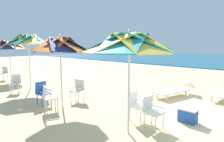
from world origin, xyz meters
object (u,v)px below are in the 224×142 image
cooler_box (188,115)px  beach_umbrella_2 (28,40)px  beach_umbrella_1 (60,46)px  beach_umbrella_0 (129,44)px  plastic_chair_3 (43,92)px  plastic_chair_1 (152,110)px  plastic_chair_2 (78,89)px  plastic_chair_5 (15,82)px  plastic_chair_4 (49,97)px  beach_umbrella_3 (9,45)px  plastic_chair_6 (4,72)px  plastic_chair_0 (137,104)px  sun_lounger_2 (175,90)px

cooler_box → beach_umbrella_2: bearing=-169.6°
beach_umbrella_1 → beach_umbrella_0: bearing=0.4°
beach_umbrella_1 → plastic_chair_3: (-0.69, -0.39, -1.70)m
beach_umbrella_1 → plastic_chair_3: bearing=-150.4°
plastic_chair_1 → plastic_chair_2: size_ratio=1.00×
plastic_chair_5 → plastic_chair_1: bearing=9.8°
plastic_chair_2 → plastic_chair_3: size_ratio=1.00×
plastic_chair_4 → plastic_chair_5: bearing=177.9°
plastic_chair_5 → beach_umbrella_0: bearing=4.1°
plastic_chair_3 → plastic_chair_4: bearing=-12.4°
beach_umbrella_0 → plastic_chair_5: (-6.43, -0.46, -1.72)m
beach_umbrella_1 → plastic_chair_3: beach_umbrella_1 is taller
beach_umbrella_2 → plastic_chair_2: bearing=6.8°
plastic_chair_3 → plastic_chair_4: same height
cooler_box → beach_umbrella_3: bearing=-173.5°
plastic_chair_6 → cooler_box: 11.41m
plastic_chair_0 → plastic_chair_6: size_ratio=1.00×
beach_umbrella_0 → plastic_chair_0: beach_umbrella_0 is taller
plastic_chair_4 → cooler_box: plastic_chair_4 is taller
plastic_chair_1 → beach_umbrella_2: (-6.97, -0.33, 1.96)m
plastic_chair_0 → beach_umbrella_3: size_ratio=0.33×
beach_umbrella_3 → cooler_box: size_ratio=5.26×
beach_umbrella_1 → cooler_box: (3.86, 1.76, -1.99)m
plastic_chair_0 → plastic_chair_1: (0.60, -0.14, 0.00)m
plastic_chair_2 → beach_umbrella_2: size_ratio=0.31×
beach_umbrella_2 → cooler_box: bearing=10.4°
plastic_chair_5 → beach_umbrella_3: bearing=165.2°
plastic_chair_6 → plastic_chair_0: bearing=3.6°
plastic_chair_0 → beach_umbrella_1: beach_umbrella_1 is taller
plastic_chair_0 → beach_umbrella_3: 9.89m
plastic_chair_4 → beach_umbrella_2: (-3.78, 0.95, 1.96)m
beach_umbrella_1 → plastic_chair_5: bearing=-172.6°
plastic_chair_3 → plastic_chair_5: bearing=-178.9°
plastic_chair_6 → cooler_box: size_ratio=1.73×
plastic_chair_6 → sun_lounger_2: plastic_chair_6 is taller
plastic_chair_4 → plastic_chair_6: 7.59m
plastic_chair_6 → sun_lounger_2: 10.55m
beach_umbrella_1 → beach_umbrella_3: size_ratio=0.98×
plastic_chair_5 → cooler_box: 7.56m
cooler_box → plastic_chair_3: bearing=-154.7°
plastic_chair_2 → beach_umbrella_3: 7.10m
beach_umbrella_2 → plastic_chair_4: bearing=-14.0°
beach_umbrella_2 → plastic_chair_5: beach_umbrella_2 is taller
plastic_chair_2 → beach_umbrella_0: bearing=-13.6°
beach_umbrella_0 → cooler_box: 2.78m
plastic_chair_3 → plastic_chair_4: 0.82m
beach_umbrella_1 → plastic_chair_4: bearing=-78.4°
plastic_chair_3 → plastic_chair_5: size_ratio=1.00×
plastic_chair_0 → beach_umbrella_0: bearing=-67.0°
beach_umbrella_0 → plastic_chair_3: beach_umbrella_0 is taller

